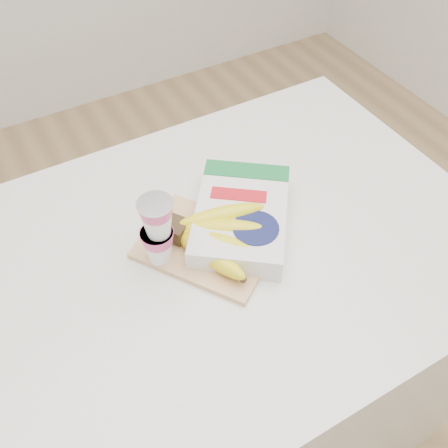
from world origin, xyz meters
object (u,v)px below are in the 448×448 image
(cereal_box, at_px, (241,216))
(cutting_board, at_px, (207,246))
(table, at_px, (209,358))
(bananas, at_px, (216,235))
(yogurt_stack, at_px, (157,230))

(cereal_box, bearing_deg, cutting_board, -132.80)
(table, relative_size, bananas, 5.66)
(bananas, distance_m, yogurt_stack, 0.13)
(table, xyz_separation_m, bananas, (0.03, -0.00, 0.50))
(cutting_board, relative_size, bananas, 1.20)
(cutting_board, height_order, bananas, bananas)
(table, bearing_deg, yogurt_stack, 167.13)
(bananas, bearing_deg, cutting_board, 143.46)
(cutting_board, xyz_separation_m, yogurt_stack, (-0.10, 0.01, 0.09))
(cutting_board, distance_m, bananas, 0.04)
(yogurt_stack, height_order, cereal_box, yogurt_stack)
(cutting_board, bearing_deg, cereal_box, -23.75)
(table, distance_m, bananas, 0.50)
(cutting_board, height_order, cereal_box, cereal_box)
(table, bearing_deg, bananas, -8.24)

